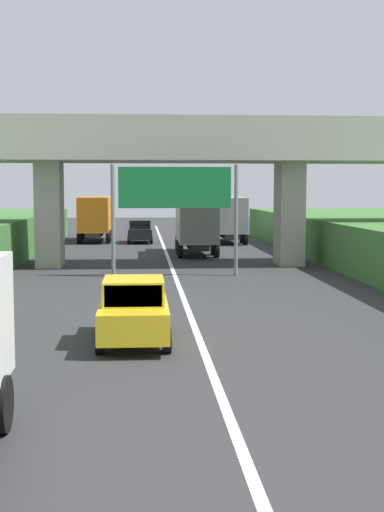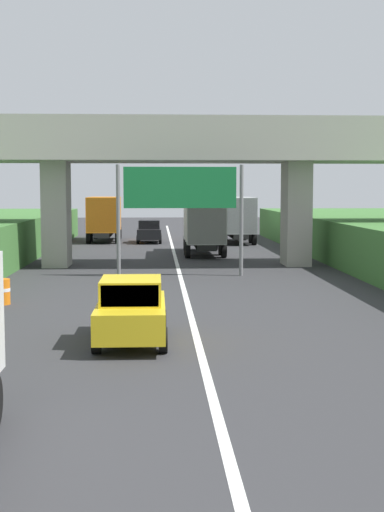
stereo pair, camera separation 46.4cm
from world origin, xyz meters
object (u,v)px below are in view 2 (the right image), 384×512
at_px(overhead_highway_sign, 180,194).
at_px(truck_orange, 105,216).
at_px(truck_silver, 236,217).
at_px(car_yellow, 131,310).
at_px(construction_barrel_3, 2,292).
at_px(car_black, 149,231).
at_px(truck_green, 203,223).

relative_size(overhead_highway_sign, truck_orange, 0.81).
bearing_deg(overhead_highway_sign, truck_silver, 76.64).
distance_m(overhead_highway_sign, truck_orange, 23.22).
distance_m(car_yellow, construction_barrel_3, 8.05).
height_order(car_black, car_yellow, same).
distance_m(truck_green, car_black, 10.48).
height_order(truck_green, construction_barrel_3, truck_green).
height_order(overhead_highway_sign, car_black, overhead_highway_sign).
xyz_separation_m(truck_silver, construction_barrel_3, (-11.41, -28.51, -1.47)).
bearing_deg(truck_silver, truck_orange, 168.92).
height_order(truck_orange, truck_silver, same).
bearing_deg(car_yellow, truck_silver, 79.25).
bearing_deg(car_yellow, car_black, 89.87).
xyz_separation_m(truck_silver, car_black, (-6.56, 0.32, -1.08)).
bearing_deg(construction_barrel_3, truck_green, 66.38).
xyz_separation_m(truck_green, car_yellow, (-3.54, -25.47, -1.08)).
distance_m(overhead_highway_sign, truck_silver, 21.26).
distance_m(truck_silver, construction_barrel_3, 30.74).
bearing_deg(car_yellow, truck_orange, 95.20).
bearing_deg(truck_green, car_black, 109.40).
distance_m(overhead_highway_sign, truck_green, 11.39).
relative_size(car_black, construction_barrel_3, 4.56).
xyz_separation_m(truck_silver, car_yellow, (-6.64, -34.99, -1.08)).
bearing_deg(truck_orange, car_black, -25.52).
bearing_deg(truck_silver, truck_green, -108.06).
relative_size(truck_silver, construction_barrel_3, 8.11).
distance_m(truck_orange, car_yellow, 37.11).
bearing_deg(truck_silver, construction_barrel_3, -111.81).
bearing_deg(overhead_highway_sign, truck_orange, 102.76).
bearing_deg(construction_barrel_3, truck_silver, 68.19).
xyz_separation_m(truck_orange, car_yellow, (3.36, -36.95, -1.08)).
bearing_deg(truck_green, overhead_highway_sign, -99.18).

